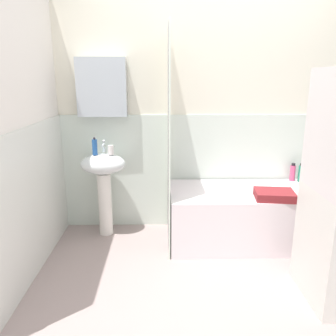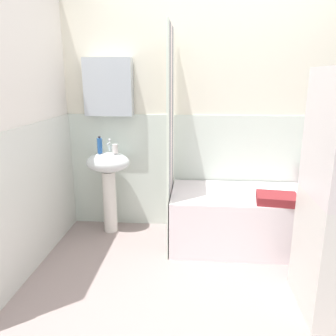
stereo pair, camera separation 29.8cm
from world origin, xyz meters
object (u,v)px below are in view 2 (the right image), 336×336
(toothbrush_cup, at_px, (115,149))
(towel_folded, at_px, (277,199))
(soap_dispenser, at_px, (100,145))
(sink, at_px, (109,174))
(conditioner_bottle, at_px, (324,176))
(bathtub, at_px, (255,219))
(lotion_bottle, at_px, (311,177))
(shampoo_bottle, at_px, (302,176))

(toothbrush_cup, height_order, towel_folded, toothbrush_cup)
(soap_dispenser, bearing_deg, toothbrush_cup, 4.89)
(soap_dispenser, relative_size, toothbrush_cup, 1.91)
(toothbrush_cup, xyz_separation_m, towel_folded, (1.49, -0.39, -0.33))
(sink, xyz_separation_m, toothbrush_cup, (0.08, -0.02, 0.27))
(sink, distance_m, soap_dispenser, 0.31)
(toothbrush_cup, relative_size, conditioner_bottle, 0.41)
(bathtub, xyz_separation_m, lotion_bottle, (0.57, 0.27, 0.35))
(soap_dispenser, bearing_deg, conditioner_bottle, 3.22)
(sink, distance_m, conditioner_bottle, 2.14)
(toothbrush_cup, bearing_deg, soap_dispenser, -175.11)
(lotion_bottle, bearing_deg, conditioner_bottle, 1.02)
(toothbrush_cup, distance_m, conditioner_bottle, 2.08)
(towel_folded, bearing_deg, sink, 165.39)
(soap_dispenser, relative_size, conditioner_bottle, 0.78)
(conditioner_bottle, relative_size, lotion_bottle, 1.16)
(conditioner_bottle, bearing_deg, lotion_bottle, -178.98)
(sink, bearing_deg, toothbrush_cup, -11.10)
(soap_dispenser, height_order, bathtub, soap_dispenser)
(soap_dispenser, bearing_deg, bathtub, -5.56)
(toothbrush_cup, distance_m, bathtub, 1.51)
(towel_folded, bearing_deg, soap_dispenser, 166.92)
(toothbrush_cup, distance_m, shampoo_bottle, 1.88)
(toothbrush_cup, xyz_separation_m, conditioner_bottle, (2.06, 0.11, -0.26))
(shampoo_bottle, bearing_deg, sink, -176.37)
(soap_dispenser, distance_m, toothbrush_cup, 0.15)
(sink, relative_size, lotion_bottle, 4.41)
(lotion_bottle, bearing_deg, shampoo_bottle, 158.70)
(lotion_bottle, height_order, shampoo_bottle, lotion_bottle)
(conditioner_bottle, distance_m, towel_folded, 0.76)
(bathtub, bearing_deg, toothbrush_cup, 173.30)
(soap_dispenser, distance_m, lotion_bottle, 2.11)
(sink, bearing_deg, lotion_bottle, 2.63)
(shampoo_bottle, bearing_deg, bathtub, -148.41)
(sink, relative_size, towel_folded, 2.50)
(soap_dispenser, xyz_separation_m, shampoo_bottle, (2.00, 0.15, -0.31))
(sink, relative_size, bathtub, 0.53)
(bathtub, bearing_deg, shampoo_bottle, 31.59)
(sink, bearing_deg, conditioner_bottle, 2.53)
(sink, xyz_separation_m, bathtub, (1.45, -0.18, -0.36))
(soap_dispenser, xyz_separation_m, lotion_bottle, (2.08, 0.12, -0.31))
(soap_dispenser, distance_m, shampoo_bottle, 2.03)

